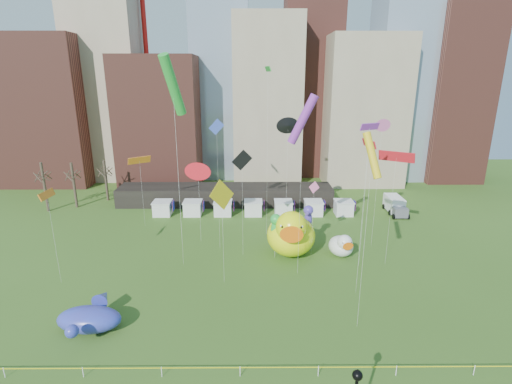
{
  "coord_description": "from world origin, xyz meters",
  "views": [
    {
      "loc": [
        1.06,
        -24.2,
        22.11
      ],
      "look_at": [
        1.28,
        9.28,
        12.0
      ],
      "focal_mm": 27.0,
      "sensor_mm": 36.0,
      "label": 1
    }
  ],
  "objects_px": {
    "seahorse_green": "(275,227)",
    "seahorse_purple": "(308,217)",
    "small_duck": "(342,245)",
    "box_truck": "(395,205)",
    "big_duck": "(291,233)",
    "whale_inflatable": "(90,317)"
  },
  "relations": [
    {
      "from": "big_duck",
      "to": "seahorse_purple",
      "type": "relative_size",
      "value": 1.47
    },
    {
      "from": "seahorse_green",
      "to": "seahorse_purple",
      "type": "distance_m",
      "value": 5.46
    },
    {
      "from": "small_duck",
      "to": "box_truck",
      "type": "relative_size",
      "value": 0.71
    },
    {
      "from": "seahorse_green",
      "to": "whale_inflatable",
      "type": "distance_m",
      "value": 22.77
    },
    {
      "from": "big_duck",
      "to": "seahorse_green",
      "type": "height_order",
      "value": "big_duck"
    },
    {
      "from": "seahorse_green",
      "to": "seahorse_purple",
      "type": "height_order",
      "value": "seahorse_purple"
    },
    {
      "from": "small_duck",
      "to": "seahorse_purple",
      "type": "bearing_deg",
      "value": 137.06
    },
    {
      "from": "whale_inflatable",
      "to": "seahorse_purple",
      "type": "bearing_deg",
      "value": 40.6
    },
    {
      "from": "seahorse_green",
      "to": "whale_inflatable",
      "type": "bearing_deg",
      "value": -163.71
    },
    {
      "from": "whale_inflatable",
      "to": "box_truck",
      "type": "height_order",
      "value": "box_truck"
    },
    {
      "from": "big_duck",
      "to": "small_duck",
      "type": "xyz_separation_m",
      "value": [
        6.45,
        -0.31,
        -1.52
      ]
    },
    {
      "from": "big_duck",
      "to": "seahorse_green",
      "type": "distance_m",
      "value": 2.47
    },
    {
      "from": "seahorse_green",
      "to": "seahorse_purple",
      "type": "bearing_deg",
      "value": 11.02
    },
    {
      "from": "seahorse_green",
      "to": "box_truck",
      "type": "relative_size",
      "value": 0.93
    },
    {
      "from": "big_duck",
      "to": "whale_inflatable",
      "type": "relative_size",
      "value": 1.17
    },
    {
      "from": "whale_inflatable",
      "to": "box_truck",
      "type": "relative_size",
      "value": 1.19
    },
    {
      "from": "small_duck",
      "to": "seahorse_purple",
      "type": "height_order",
      "value": "seahorse_purple"
    },
    {
      "from": "seahorse_green",
      "to": "box_truck",
      "type": "bearing_deg",
      "value": 15.33
    },
    {
      "from": "seahorse_purple",
      "to": "box_truck",
      "type": "distance_m",
      "value": 21.56
    },
    {
      "from": "small_duck",
      "to": "box_truck",
      "type": "bearing_deg",
      "value": 42.87
    },
    {
      "from": "small_duck",
      "to": "seahorse_green",
      "type": "distance_m",
      "value": 8.94
    },
    {
      "from": "whale_inflatable",
      "to": "box_truck",
      "type": "xyz_separation_m",
      "value": [
        38.58,
        30.81,
        0.19
      ]
    }
  ]
}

